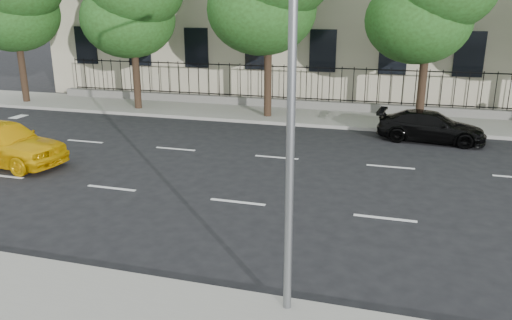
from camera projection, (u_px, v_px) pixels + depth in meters
The scene contains 7 objects.
ground at pixel (204, 241), 11.63m from camera, with size 120.00×120.00×0.00m, color black.
far_sidewalk at pixel (311, 116), 24.45m from camera, with size 60.00×4.00×0.15m, color gray.
lane_markings at pixel (260, 177), 15.99m from camera, with size 49.60×4.62×0.01m, color silver, non-canonical shape.
iron_fence at pixel (317, 99), 25.85m from camera, with size 30.00×0.50×2.20m.
street_light at pixel (300, 12), 7.83m from camera, with size 0.25×3.32×8.05m.
yellow_taxi at pixel (2, 142), 17.05m from camera, with size 1.86×4.61×1.57m, color #EBB108.
black_sedan at pixel (431, 127), 20.05m from camera, with size 1.71×4.21×1.22m, color black.
Camera 1 is at (4.12, -9.80, 5.22)m, focal length 35.00 mm.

